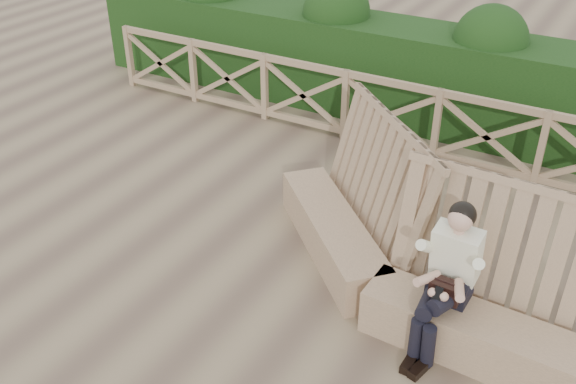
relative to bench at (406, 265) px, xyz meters
The scene contains 5 objects.
ground 1.59m from the bench, 162.35° to the right, with size 60.00×60.00×0.00m, color brown.
bench is the anchor object (origin of this frame).
woman 0.80m from the bench, 39.06° to the right, with size 0.43×0.92×1.51m.
guardrail 3.37m from the bench, 115.72° to the left, with size 10.10×0.09×1.10m.
hedge 4.49m from the bench, 109.04° to the left, with size 12.00×1.20×1.50m, color black.
Camera 1 is at (3.04, -4.64, 4.47)m, focal length 40.00 mm.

